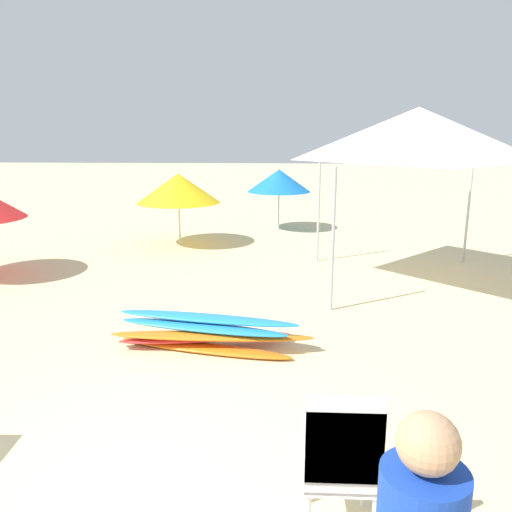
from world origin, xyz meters
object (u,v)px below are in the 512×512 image
Objects in this scene: beach_umbrella_mid at (178,188)px; beach_umbrella_far at (279,181)px; surfboard_pile at (206,333)px; popup_canopy at (418,134)px; stacked_plastic_chairs at (342,452)px.

beach_umbrella_mid is 3.08m from beach_umbrella_far.
beach_umbrella_far is at bearing 40.42° from beach_umbrella_mid.
popup_canopy is at bearing 43.35° from surfboard_pile.
surfboard_pile is at bearing 113.64° from stacked_plastic_chairs.
surfboard_pile is 1.30× the size of beach_umbrella_mid.
popup_canopy reaches higher than beach_umbrella_far.
surfboard_pile is 5.00m from popup_canopy.
beach_umbrella_mid reaches higher than surfboard_pile.
stacked_plastic_chairs is 0.65× the size of beach_umbrella_far.
surfboard_pile is at bearing -75.95° from beach_umbrella_mid.
popup_canopy is (3.19, 3.01, 2.40)m from surfboard_pile.
surfboard_pile is 6.23m from beach_umbrella_mid.
popup_canopy is (1.88, 6.02, 1.95)m from stacked_plastic_chairs.
stacked_plastic_chairs is 9.39m from beach_umbrella_mid.
beach_umbrella_far reaches higher than stacked_plastic_chairs.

